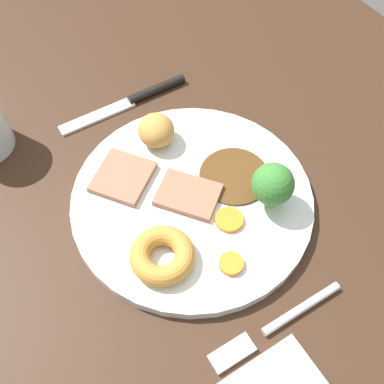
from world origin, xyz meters
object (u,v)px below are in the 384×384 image
meat_slice_main (188,195)px  meat_slice_under (123,177)px  carrot_coin_front (231,264)px  broccoli_floret (273,185)px  dinner_plate (192,200)px  carrot_coin_back (229,220)px  fork (272,327)px  knife (135,99)px  yorkshire_pudding (162,255)px  roast_potato_left (156,130)px

meat_slice_main → meat_slice_under: bearing=39.3°
carrot_coin_front → broccoli_floret: (4.11, -8.16, 3.15)cm
dinner_plate → carrot_coin_back: bearing=-160.6°
carrot_coin_back → fork: 12.33cm
dinner_plate → broccoli_floret: 9.71cm
carrot_coin_back → knife: carrot_coin_back is taller
meat_slice_under → knife: bearing=-34.2°
dinner_plate → fork: dinner_plate is taller
dinner_plate → broccoli_floret: size_ratio=4.70×
meat_slice_under → dinner_plate: bearing=-140.0°
yorkshire_pudding → carrot_coin_back: (0.14, -8.63, -0.80)cm
carrot_coin_back → carrot_coin_front: bearing=147.1°
roast_potato_left → carrot_coin_front: 19.05cm
yorkshire_pudding → broccoli_floret: (-0.24, -13.89, 2.40)cm
yorkshire_pudding → roast_potato_left: 16.50cm
meat_slice_under → knife: size_ratio=0.35×
carrot_coin_front → meat_slice_under: bearing=15.1°
meat_slice_main → fork: 17.16cm
meat_slice_under → roast_potato_left: roast_potato_left is taller
fork → yorkshire_pudding: bearing=-63.0°
meat_slice_main → fork: (-17.08, 0.88, -1.41)cm
meat_slice_main → roast_potato_left: (9.20, -1.23, 1.46)cm
dinner_plate → meat_slice_main: 1.19cm
dinner_plate → fork: 16.86cm
roast_potato_left → broccoli_floret: bearing=-157.5°
yorkshire_pudding → knife: 25.05cm
dinner_plate → broccoli_floret: (-5.30, -6.98, 4.18)cm
roast_potato_left → fork: 26.52cm
broccoli_floret → fork: size_ratio=0.39×
dinner_plate → carrot_coin_front: carrot_coin_front is taller
meat_slice_main → knife: bearing=-8.8°
meat_slice_under → broccoli_floret: broccoli_floret is taller
yorkshire_pudding → broccoli_floret: bearing=-91.0°
roast_potato_left → broccoli_floret: broccoli_floret is taller
carrot_coin_back → meat_slice_under: bearing=32.2°
meat_slice_under → yorkshire_pudding: yorkshire_pudding is taller
broccoli_floret → meat_slice_under: bearing=46.5°
dinner_plate → knife: 18.27cm
roast_potato_left → broccoli_floret: size_ratio=0.81×
meat_slice_main → knife: (17.84, -2.77, -1.35)cm
meat_slice_main → carrot_coin_back: (-5.18, -2.09, -0.13)cm
meat_slice_main → yorkshire_pudding: size_ratio=1.00×
meat_slice_main → broccoli_floret: size_ratio=1.16×
carrot_coin_back → meat_slice_main: bearing=21.9°
broccoli_floret → fork: bearing=144.5°
carrot_coin_front → fork: carrot_coin_front is taller
dinner_plate → carrot_coin_back: size_ratio=8.87×
broccoli_floret → knife: size_ratio=0.32×
yorkshire_pudding → meat_slice_main: bearing=-50.9°
yorkshire_pudding → knife: yorkshire_pudding is taller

